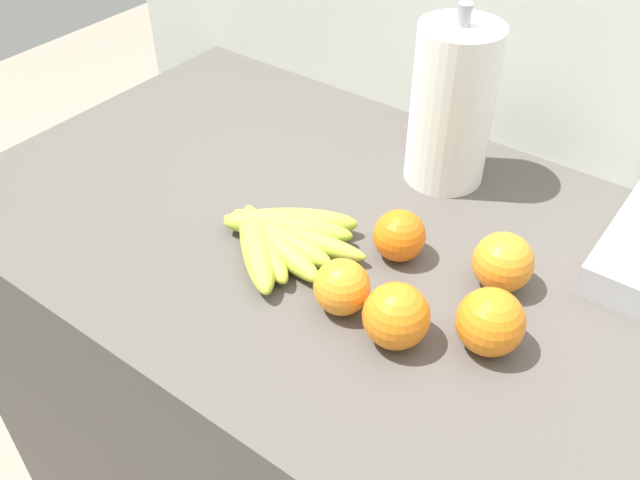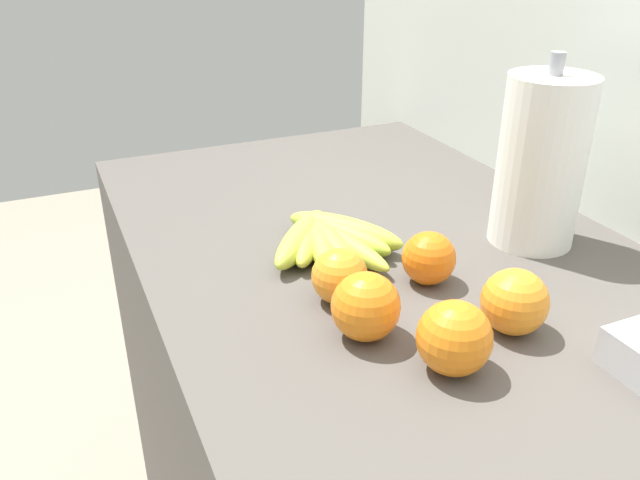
% 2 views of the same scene
% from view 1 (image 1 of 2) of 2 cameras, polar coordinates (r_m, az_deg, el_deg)
% --- Properties ---
extents(wall_back, '(2.15, 0.06, 1.30)m').
position_cam_1_polar(wall_back, '(1.30, 22.86, -3.33)').
color(wall_back, silver).
rests_on(wall_back, ground).
extents(banana_bunch, '(0.22, 0.21, 0.04)m').
position_cam_1_polar(banana_bunch, '(0.93, -3.49, 0.26)').
color(banana_bunch, '#B1C33F').
rests_on(banana_bunch, counter).
extents(orange_front, '(0.07, 0.07, 0.07)m').
position_cam_1_polar(orange_front, '(0.91, 6.72, 0.49)').
color(orange_front, orange).
rests_on(orange_front, counter).
extents(orange_back_left, '(0.08, 0.08, 0.08)m').
position_cam_1_polar(orange_back_left, '(0.81, 13.93, -6.61)').
color(orange_back_left, orange).
rests_on(orange_back_left, counter).
extents(orange_center, '(0.08, 0.08, 0.08)m').
position_cam_1_polar(orange_center, '(0.80, 6.33, -6.28)').
color(orange_center, orange).
rests_on(orange_center, counter).
extents(orange_far_right, '(0.08, 0.08, 0.08)m').
position_cam_1_polar(orange_far_right, '(0.89, 14.93, -1.79)').
color(orange_far_right, orange).
rests_on(orange_far_right, counter).
extents(orange_back_right, '(0.07, 0.07, 0.07)m').
position_cam_1_polar(orange_back_right, '(0.83, 1.82, -3.91)').
color(orange_back_right, orange).
rests_on(orange_back_right, counter).
extents(paper_towel_roll, '(0.12, 0.12, 0.27)m').
position_cam_1_polar(paper_towel_roll, '(1.03, 10.87, 10.85)').
color(paper_towel_roll, white).
rests_on(paper_towel_roll, counter).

